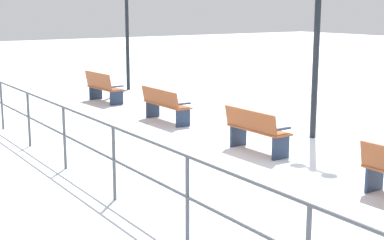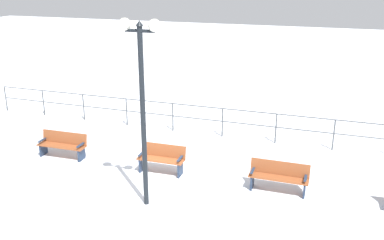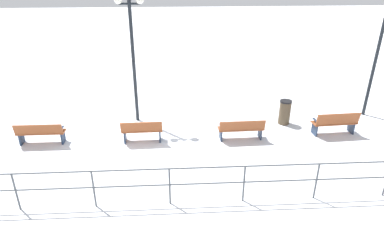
% 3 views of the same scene
% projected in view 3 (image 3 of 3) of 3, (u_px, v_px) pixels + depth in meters
% --- Properties ---
extents(ground_plane, '(80.00, 80.00, 0.00)m').
position_uv_depth(ground_plane, '(143.00, 140.00, 12.68)').
color(ground_plane, white).
rests_on(ground_plane, ground).
extents(bench_nearest, '(0.62, 1.70, 0.95)m').
position_uv_depth(bench_nearest, '(335.00, 123.00, 12.87)').
color(bench_nearest, brown).
rests_on(bench_nearest, ground).
extents(bench_second, '(0.54, 1.69, 0.84)m').
position_uv_depth(bench_second, '(241.00, 129.00, 12.51)').
color(bench_second, brown).
rests_on(bench_second, ground).
extents(bench_third, '(0.54, 1.48, 0.88)m').
position_uv_depth(bench_third, '(142.00, 130.00, 12.34)').
color(bench_third, brown).
rests_on(bench_third, ground).
extents(bench_fourth, '(0.48, 1.68, 0.85)m').
position_uv_depth(bench_fourth, '(40.00, 133.00, 12.20)').
color(bench_fourth, brown).
rests_on(bench_fourth, ground).
extents(lamppost_near, '(0.31, 1.02, 5.35)m').
position_uv_depth(lamppost_near, '(383.00, 27.00, 13.20)').
color(lamppost_near, black).
rests_on(lamppost_near, ground).
extents(lamppost_middle, '(0.31, 1.07, 4.93)m').
position_uv_depth(lamppost_middle, '(132.00, 37.00, 12.80)').
color(lamppost_middle, black).
rests_on(lamppost_middle, ground).
extents(waterfront_railing, '(0.05, 18.13, 1.14)m').
position_uv_depth(waterfront_railing, '(131.00, 181.00, 8.98)').
color(waterfront_railing, '#4C5156').
rests_on(waterfront_railing, ground).
extents(trash_bin, '(0.48, 0.48, 1.00)m').
position_uv_depth(trash_bin, '(285.00, 112.00, 13.75)').
color(trash_bin, brown).
rests_on(trash_bin, ground).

